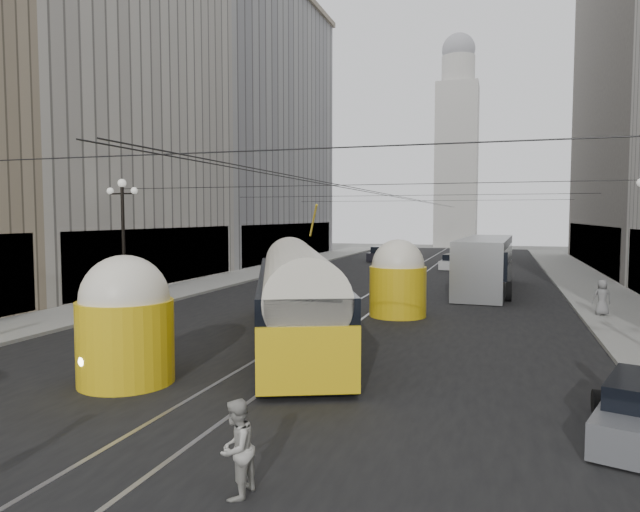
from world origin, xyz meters
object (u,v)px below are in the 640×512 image
Objects in this scene: streetcar at (296,294)px; city_bus at (486,262)px; pedestrian_crossing_b at (236,449)px; pedestrian_sidewalk_right at (602,297)px.

streetcar reaches higher than city_bus.
pedestrian_sidewalk_right reaches higher than pedestrian_crossing_b.
streetcar is 9.44× the size of pedestrian_crossing_b.
pedestrian_sidewalk_right is (5.23, -8.39, -0.82)m from city_bus.
pedestrian_crossing_b is (3.05, -11.15, -0.94)m from streetcar.
city_bus is 9.92m from pedestrian_sidewalk_right.
city_bus is at bearing 177.72° from pedestrian_crossing_b.
streetcar is 1.18× the size of city_bus.
streetcar reaches higher than pedestrian_sidewalk_right.
pedestrian_crossing_b is (-3.13, -28.05, -0.97)m from city_bus.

